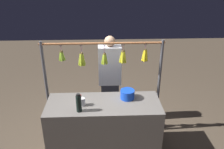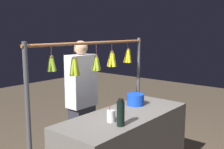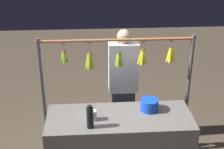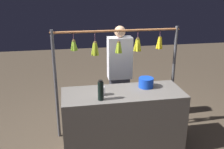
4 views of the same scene
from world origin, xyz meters
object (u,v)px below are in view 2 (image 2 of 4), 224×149
water_bottle (121,113)px  vendor_person (82,104)px  drink_cup (111,116)px  blue_bucket (135,99)px

water_bottle → vendor_person: vendor_person is taller
water_bottle → drink_cup: 0.16m
blue_bucket → vendor_person: bearing=-71.1°
blue_bucket → drink_cup: bearing=14.1°
water_bottle → blue_bucket: water_bottle is taller
water_bottle → vendor_person: bearing=-114.3°
blue_bucket → vendor_person: 0.72m
water_bottle → drink_cup: bearing=-102.1°
drink_cup → vendor_person: (-0.41, -0.83, -0.11)m
drink_cup → blue_bucket: bearing=-165.9°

